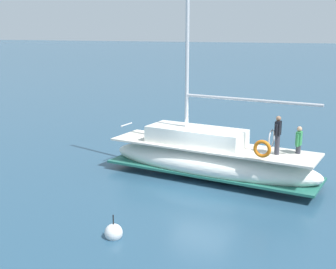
# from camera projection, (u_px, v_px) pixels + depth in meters

# --- Properties ---
(ground_plane) EXTENTS (400.00, 400.00, 0.00)m
(ground_plane) POSITION_uv_depth(u_px,v_px,m) (202.00, 185.00, 19.08)
(ground_plane) COLOR #284C66
(main_sailboat) EXTENTS (3.74, 9.84, 11.89)m
(main_sailboat) POSITION_uv_depth(u_px,v_px,m) (209.00, 158.00, 19.79)
(main_sailboat) COLOR white
(main_sailboat) RESTS_ON ground
(mooring_buoy) EXTENTS (0.57, 0.57, 0.89)m
(mooring_buoy) POSITION_uv_depth(u_px,v_px,m) (114.00, 233.00, 14.21)
(mooring_buoy) COLOR silver
(mooring_buoy) RESTS_ON ground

